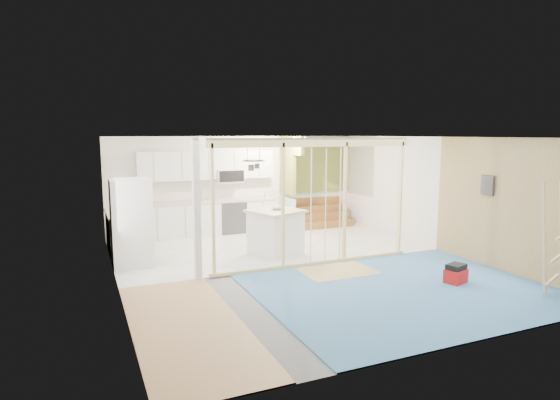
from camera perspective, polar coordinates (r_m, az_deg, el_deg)
name	(u,v)px	position (r m, az deg, el deg)	size (l,w,h in m)	color
room	(301,203)	(9.27, 2.62, -0.41)	(7.01, 8.01, 2.61)	slate
floor_overlays	(303,265)	(9.63, 2.80, -7.95)	(7.00, 8.00, 0.03)	silver
stud_frame	(289,189)	(9.11, 1.09, 1.39)	(4.66, 0.14, 2.60)	beige
base_cabinets	(186,222)	(12.05, -11.44, -2.60)	(4.45, 2.24, 0.93)	white
upper_cabinets	(209,166)	(12.49, -8.59, 4.11)	(3.60, 0.41, 0.85)	white
green_partition	(309,194)	(13.46, 3.61, 0.72)	(2.25, 1.51, 2.60)	olive
pot_rack	(254,163)	(10.81, -3.24, 4.51)	(0.52, 0.52, 0.72)	black
sheathing_panel	(514,207)	(9.85, 26.60, -0.76)	(0.02, 4.00, 2.60)	tan
electrical_panel	(487,185)	(10.17, 23.96, 1.64)	(0.04, 0.30, 0.40)	#3D3C42
ceiling_light	(300,139)	(12.48, 2.40, 7.49)	(0.32, 0.32, 0.08)	#FFEABF
fridge	(132,223)	(9.84, -17.62, -2.69)	(0.78, 0.75, 1.78)	silver
island	(276,233)	(10.36, -0.54, -3.99)	(1.32, 1.32, 1.01)	white
bowl	(277,208)	(10.31, -0.36, -0.99)	(0.28, 0.28, 0.07)	silver
soap_bottle_a	(202,195)	(12.42, -9.48, 0.60)	(0.11, 0.11, 0.29)	#A3A6B6
soap_bottle_b	(266,194)	(12.91, -1.72, 0.79)	(0.09, 0.09, 0.20)	silver
toolbox	(456,274)	(9.04, 20.64, -8.47)	(0.44, 0.38, 0.36)	#B81311
ladder	(555,238)	(8.90, 30.53, -3.98)	(1.03, 0.16, 1.92)	#E2B68A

